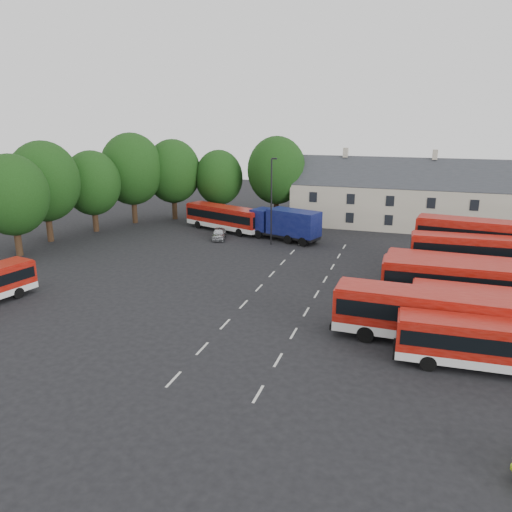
# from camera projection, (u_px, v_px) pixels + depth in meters

# --- Properties ---
(ground) EXTENTS (140.00, 140.00, 0.00)m
(ground) POSITION_uv_depth(u_px,v_px,m) (252.00, 296.00, 40.83)
(ground) COLOR black
(ground) RESTS_ON ground
(lane_markings) EXTENTS (5.15, 33.80, 0.01)m
(lane_markings) POSITION_uv_depth(u_px,v_px,m) (287.00, 291.00, 41.92)
(lane_markings) COLOR beige
(lane_markings) RESTS_ON ground
(treeline) EXTENTS (29.92, 32.59, 12.01)m
(treeline) POSITION_uv_depth(u_px,v_px,m) (144.00, 177.00, 62.80)
(treeline) COLOR black
(treeline) RESTS_ON ground
(terrace_houses) EXTENTS (35.70, 7.13, 10.06)m
(terrace_houses) POSITION_uv_depth(u_px,v_px,m) (431.00, 200.00, 63.10)
(terrace_houses) COLOR beige
(terrace_houses) RESTS_ON ground
(bus_row_a) EXTENTS (10.51, 2.69, 2.95)m
(bus_row_a) POSITION_uv_depth(u_px,v_px,m) (491.00, 342.00, 28.56)
(bus_row_a) COLOR silver
(bus_row_a) RESTS_ON ground
(bus_row_b) EXTENTS (12.36, 3.22, 3.47)m
(bus_row_b) POSITION_uv_depth(u_px,v_px,m) (432.00, 313.00, 31.89)
(bus_row_b) COLOR silver
(bus_row_b) RESTS_ON ground
(bus_row_c) EXTENTS (9.92, 2.45, 2.80)m
(bus_row_c) POSITION_uv_depth(u_px,v_px,m) (486.00, 305.00, 34.41)
(bus_row_c) COLOR silver
(bus_row_c) RESTS_ON ground
(bus_row_d) EXTENTS (12.04, 2.93, 3.40)m
(bus_row_d) POSITION_uv_depth(u_px,v_px,m) (462.00, 281.00, 38.16)
(bus_row_d) COLOR silver
(bus_row_d) RESTS_ON ground
(bus_row_e) EXTENTS (11.78, 3.15, 3.31)m
(bus_row_e) POSITION_uv_depth(u_px,v_px,m) (461.00, 273.00, 40.20)
(bus_row_e) COLOR silver
(bus_row_e) RESTS_ON ground
(bus_dd_south) EXTENTS (10.07, 2.59, 4.10)m
(bus_dd_south) POSITION_uv_depth(u_px,v_px,m) (469.00, 255.00, 43.87)
(bus_dd_south) COLOR silver
(bus_dd_south) RESTS_ON ground
(bus_dd_north) EXTENTS (12.14, 4.24, 4.87)m
(bus_dd_north) POSITION_uv_depth(u_px,v_px,m) (482.00, 242.00, 46.54)
(bus_dd_north) COLOR silver
(bus_dd_north) RESTS_ON ground
(bus_north) EXTENTS (11.22, 6.35, 3.13)m
(bus_north) POSITION_uv_depth(u_px,v_px,m) (224.00, 216.00, 62.84)
(bus_north) COLOR silver
(bus_north) RESTS_ON ground
(box_truck) EXTENTS (8.83, 5.20, 3.69)m
(box_truck) POSITION_uv_depth(u_px,v_px,m) (286.00, 223.00, 58.01)
(box_truck) COLOR black
(box_truck) RESTS_ON ground
(silver_car) EXTENTS (2.61, 4.12, 1.31)m
(silver_car) POSITION_uv_depth(u_px,v_px,m) (219.00, 234.00, 59.09)
(silver_car) COLOR #B1B4BA
(silver_car) RESTS_ON ground
(lamppost) EXTENTS (0.68, 0.32, 9.74)m
(lamppost) POSITION_uv_depth(u_px,v_px,m) (272.00, 199.00, 55.33)
(lamppost) COLOR black
(lamppost) RESTS_ON ground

